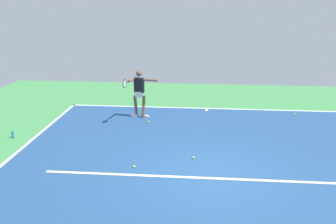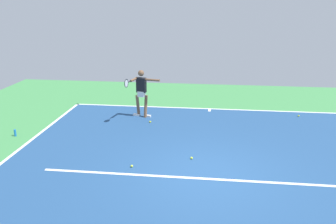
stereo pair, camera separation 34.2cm
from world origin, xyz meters
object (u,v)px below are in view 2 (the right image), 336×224
at_px(tennis_ball_far_corner, 192,158).
at_px(tennis_ball_near_player, 299,116).
at_px(water_bottle, 15,133).
at_px(tennis_ball_near_service_line, 150,122).
at_px(tennis_player, 141,90).
at_px(tennis_ball_by_sideline, 132,166).

distance_m(tennis_ball_far_corner, tennis_ball_near_player, 5.56).
bearing_deg(water_bottle, tennis_ball_near_service_line, -156.03).
xyz_separation_m(tennis_player, water_bottle, (3.60, 2.42, -0.89)).
bearing_deg(tennis_player, tennis_ball_near_service_line, 135.22).
bearing_deg(water_bottle, tennis_ball_by_sideline, 157.38).
height_order(tennis_ball_near_player, tennis_ball_by_sideline, same).
relative_size(tennis_ball_near_player, water_bottle, 0.30).
xyz_separation_m(tennis_ball_near_service_line, tennis_ball_by_sideline, (-0.12, 3.51, 0.00)).
height_order(tennis_player, tennis_ball_by_sideline, tennis_player).
height_order(tennis_ball_far_corner, water_bottle, water_bottle).
distance_m(tennis_ball_by_sideline, water_bottle, 4.48).
bearing_deg(tennis_ball_near_player, tennis_player, 6.87).
bearing_deg(tennis_ball_near_player, tennis_ball_by_sideline, 42.88).
distance_m(tennis_player, water_bottle, 4.42).
height_order(tennis_ball_near_service_line, water_bottle, water_bottle).
bearing_deg(water_bottle, tennis_player, -146.08).
height_order(tennis_ball_near_player, water_bottle, water_bottle).
relative_size(tennis_player, tennis_ball_near_player, 26.32).
relative_size(tennis_ball_near_service_line, water_bottle, 0.30).
relative_size(tennis_ball_far_corner, tennis_ball_by_sideline, 1.00).
distance_m(tennis_ball_near_player, tennis_ball_by_sideline, 7.10).
xyz_separation_m(tennis_ball_near_player, tennis_ball_by_sideline, (5.21, 4.83, 0.00)).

